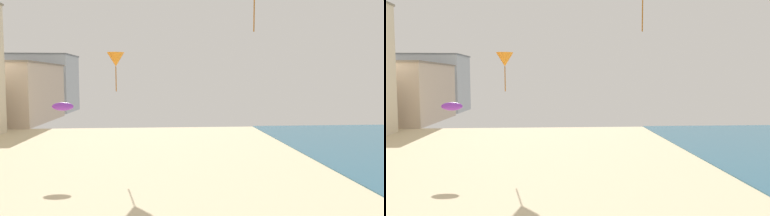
% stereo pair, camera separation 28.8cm
% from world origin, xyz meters
% --- Properties ---
extents(boardwalk_hotel_distant, '(17.09, 13.05, 13.42)m').
position_xyz_m(boardwalk_hotel_distant, '(-24.97, 90.59, 6.71)').
color(boardwalk_hotel_distant, '#ADB7C1').
rests_on(boardwalk_hotel_distant, ground).
extents(kite_orange_delta, '(1.65, 1.65, 3.74)m').
position_xyz_m(kite_orange_delta, '(0.13, 36.55, 9.71)').
color(kite_orange_delta, orange).
extents(kite_purple_parafoil, '(1.85, 0.51, 0.72)m').
position_xyz_m(kite_purple_parafoil, '(-4.10, 33.29, 5.47)').
color(kite_purple_parafoil, purple).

